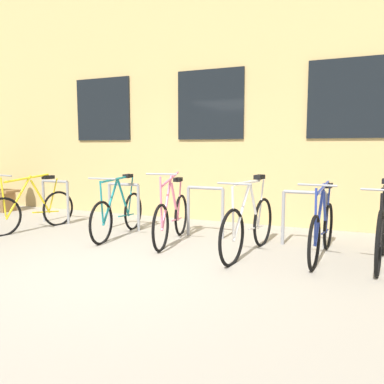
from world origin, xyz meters
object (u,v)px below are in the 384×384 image
bicycle_black (382,231)px  bicycle_blue (322,229)px  bicycle_pink (172,217)px  bicycle_teal (119,213)px  bicycle_yellow (32,209)px  bicycle_white (249,225)px

bicycle_black → bicycle_blue: (-0.69, -0.03, -0.03)m
bicycle_blue → bicycle_pink: bearing=179.5°
bicycle_teal → bicycle_pink: bearing=-1.8°
bicycle_yellow → bicycle_pink: size_ratio=0.98×
bicycle_blue → bicycle_black: bearing=2.6°
bicycle_pink → bicycle_white: bearing=-9.9°
bicycle_yellow → bicycle_blue: bearing=2.2°
bicycle_white → bicycle_yellow: bearing=179.7°
bicycle_yellow → bicycle_teal: bearing=8.0°
bicycle_pink → bicycle_blue: size_ratio=0.98×
bicycle_yellow → bicycle_teal: size_ratio=0.96×
bicycle_white → bicycle_black: (1.59, 0.23, 0.01)m
bicycle_yellow → bicycle_teal: 1.60m
bicycle_pink → bicycle_blue: (2.14, -0.02, -0.01)m
bicycle_black → bicycle_pink: bearing=-179.7°
bicycle_teal → bicycle_yellow: bearing=-172.0°
bicycle_pink → bicycle_blue: bearing=-0.5°
bicycle_white → bicycle_blue: (0.90, 0.20, -0.02)m
bicycle_yellow → bicycle_blue: (4.68, 0.18, 0.01)m
bicycle_teal → bicycle_pink: 0.96m
bicycle_teal → bicycle_black: (3.78, -0.02, 0.03)m
bicycle_black → bicycle_white: bearing=-171.8°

